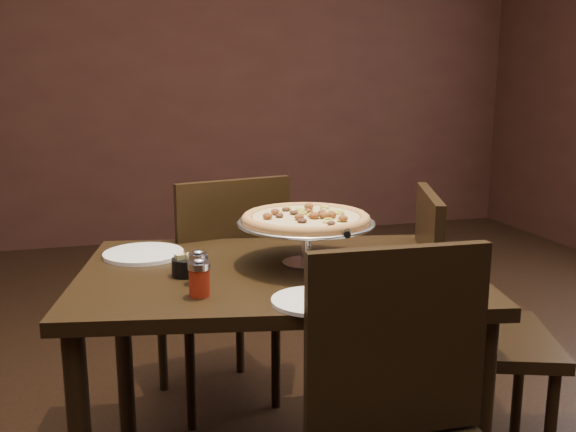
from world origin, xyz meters
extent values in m
cube|color=black|center=(0.00, 3.51, 1.40)|extent=(6.00, 0.02, 2.80)
cube|color=black|center=(-0.03, 0.10, 0.72)|extent=(1.31, 1.00, 0.04)
cylinder|color=black|center=(-0.48, 0.53, 0.35)|extent=(0.06, 0.06, 0.70)
cylinder|color=black|center=(0.56, 0.32, 0.35)|extent=(0.06, 0.06, 0.70)
cylinder|color=silver|center=(0.07, 0.12, 0.74)|extent=(0.14, 0.14, 0.01)
cylinder|color=silver|center=(0.07, 0.12, 0.80)|extent=(0.03, 0.03, 0.11)
cylinder|color=silver|center=(0.07, 0.12, 0.86)|extent=(0.10, 0.10, 0.01)
cylinder|color=#AEADB3|center=(0.07, 0.12, 0.87)|extent=(0.41, 0.41, 0.01)
torus|color=#AEADB3|center=(0.07, 0.12, 0.87)|extent=(0.42, 0.42, 0.01)
cylinder|color=brown|center=(0.07, 0.12, 0.88)|extent=(0.38, 0.38, 0.01)
torus|color=brown|center=(0.07, 0.12, 0.88)|extent=(0.40, 0.40, 0.03)
cylinder|color=tan|center=(0.07, 0.12, 0.89)|extent=(0.33, 0.33, 0.01)
cylinder|color=#FBF7C3|center=(-0.27, 0.03, 0.77)|extent=(0.05, 0.05, 0.07)
cylinder|color=silver|center=(-0.27, 0.03, 0.81)|extent=(0.06, 0.06, 0.02)
ellipsoid|color=silver|center=(-0.27, 0.03, 0.83)|extent=(0.03, 0.03, 0.01)
cylinder|color=maroon|center=(-0.29, -0.08, 0.77)|extent=(0.06, 0.06, 0.07)
cylinder|color=silver|center=(-0.29, -0.08, 0.82)|extent=(0.06, 0.06, 0.02)
ellipsoid|color=silver|center=(-0.29, -0.08, 0.83)|extent=(0.03, 0.03, 0.01)
cylinder|color=black|center=(-0.30, 0.11, 0.76)|extent=(0.08, 0.08, 0.05)
cube|color=tan|center=(-0.31, 0.11, 0.77)|extent=(0.04, 0.03, 0.06)
cube|color=tan|center=(-0.29, 0.11, 0.77)|extent=(0.04, 0.03, 0.06)
cube|color=white|center=(0.20, -0.13, 0.74)|extent=(0.16, 0.16, 0.02)
cylinder|color=white|center=(-0.40, 0.37, 0.74)|extent=(0.26, 0.26, 0.01)
cylinder|color=white|center=(-0.02, -0.22, 0.74)|extent=(0.22, 0.22, 0.01)
cone|color=silver|center=(0.14, -0.04, 0.87)|extent=(0.16, 0.16, 0.00)
cylinder|color=black|center=(0.14, -0.04, 0.88)|extent=(0.07, 0.13, 0.02)
cube|color=black|center=(-0.10, 0.74, 0.45)|extent=(0.52, 0.52, 0.04)
cube|color=black|center=(-0.06, 0.54, 0.71)|extent=(0.44, 0.12, 0.46)
cylinder|color=black|center=(0.04, 0.95, 0.21)|extent=(0.04, 0.04, 0.43)
cylinder|color=black|center=(-0.31, 0.88, 0.21)|extent=(0.04, 0.04, 0.43)
cylinder|color=black|center=(0.11, 0.60, 0.21)|extent=(0.04, 0.04, 0.43)
cylinder|color=black|center=(-0.24, 0.53, 0.21)|extent=(0.04, 0.04, 0.43)
cube|color=black|center=(0.11, -0.44, 0.70)|extent=(0.44, 0.06, 0.46)
cube|color=black|center=(0.67, 0.04, 0.45)|extent=(0.57, 0.57, 0.04)
cube|color=black|center=(0.49, 0.11, 0.71)|extent=(0.19, 0.42, 0.46)
cylinder|color=black|center=(0.90, 0.15, 0.21)|extent=(0.04, 0.04, 0.43)
cylinder|color=black|center=(0.44, -0.06, 0.21)|extent=(0.04, 0.04, 0.43)
cylinder|color=black|center=(0.57, 0.27, 0.21)|extent=(0.04, 0.04, 0.43)
camera|label=1|loc=(-0.52, -1.69, 1.30)|focal=40.00mm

